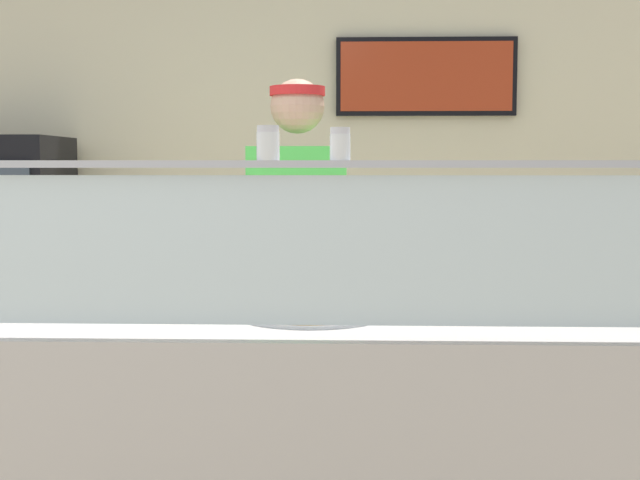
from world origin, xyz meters
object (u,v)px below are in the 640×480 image
at_px(parmesan_shaker, 268,145).
at_px(worker_figure, 299,273).
at_px(pepper_flake_shaker, 340,146).
at_px(pizza_server, 326,305).
at_px(pizza_tray, 311,311).

xyz_separation_m(parmesan_shaker, worker_figure, (0.02, 1.01, -0.48)).
bearing_deg(pepper_flake_shaker, pizza_server, 97.83).
bearing_deg(parmesan_shaker, pizza_server, 66.64).
relative_size(pizza_tray, parmesan_shaker, 5.01).
bearing_deg(worker_figure, pizza_server, -79.16).
distance_m(pepper_flake_shaker, worker_figure, 1.13).
height_order(pizza_server, pepper_flake_shaker, pepper_flake_shaker).
bearing_deg(pizza_tray, worker_figure, 97.01).
height_order(pizza_server, parmesan_shaker, parmesan_shaker).
distance_m(pizza_server, parmesan_shaker, 0.62).
bearing_deg(pepper_flake_shaker, pizza_tray, 104.72).
height_order(pizza_tray, parmesan_shaker, parmesan_shaker).
bearing_deg(parmesan_shaker, pepper_flake_shaker, 0.00).
distance_m(pizza_tray, worker_figure, 0.65).
xyz_separation_m(pizza_server, worker_figure, (-0.13, 0.67, 0.02)).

